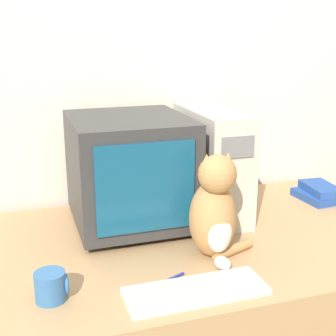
{
  "coord_description": "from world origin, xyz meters",
  "views": [
    {
      "loc": [
        -0.53,
        -1.01,
        1.49
      ],
      "look_at": [
        -0.04,
        0.51,
        1.01
      ],
      "focal_mm": 50.0,
      "sensor_mm": 36.0,
      "label": 1
    }
  ],
  "objects": [
    {
      "name": "crt_monitor",
      "position": [
        -0.14,
        0.68,
        0.96
      ],
      "size": [
        0.44,
        0.49,
        0.43
      ],
      "color": "#333333",
      "rests_on": "desk"
    },
    {
      "name": "book_stack",
      "position": [
        0.74,
        0.69,
        0.77
      ],
      "size": [
        0.16,
        0.21,
        0.07
      ],
      "color": "#234793",
      "rests_on": "desk"
    },
    {
      "name": "pen",
      "position": [
        -0.14,
        0.21,
        0.74
      ],
      "size": [
        0.13,
        0.06,
        0.01
      ],
      "color": "navy",
      "rests_on": "desk"
    },
    {
      "name": "desk",
      "position": [
        0.0,
        0.48,
        0.37
      ],
      "size": [
        1.78,
        0.96,
        0.74
      ],
      "color": "tan",
      "rests_on": "ground_plane"
    },
    {
      "name": "computer_tower",
      "position": [
        0.21,
        0.69,
        0.96
      ],
      "size": [
        0.18,
        0.47,
        0.44
      ],
      "color": "beige",
      "rests_on": "desk"
    },
    {
      "name": "cat",
      "position": [
        0.06,
        0.32,
        0.9
      ],
      "size": [
        0.24,
        0.23,
        0.37
      ],
      "rotation": [
        0.0,
        0.0,
        -0.03
      ],
      "color": "#B7844C",
      "rests_on": "desk"
    },
    {
      "name": "keyboard",
      "position": [
        -0.08,
        0.12,
        0.75
      ],
      "size": [
        0.42,
        0.15,
        0.02
      ],
      "color": "silver",
      "rests_on": "desk"
    },
    {
      "name": "mug",
      "position": [
        -0.49,
        0.22,
        0.78
      ],
      "size": [
        0.1,
        0.09,
        0.09
      ],
      "color": "#33669E",
      "rests_on": "desk"
    },
    {
      "name": "wall_back",
      "position": [
        0.0,
        1.02,
        1.25
      ],
      "size": [
        7.0,
        0.05,
        2.5
      ],
      "color": "beige",
      "rests_on": "ground_plane"
    }
  ]
}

